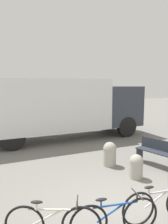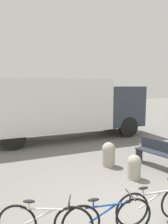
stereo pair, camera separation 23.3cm
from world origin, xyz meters
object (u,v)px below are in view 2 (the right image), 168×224
at_px(bicycle_near, 45,223).
at_px(bollard_far_bench, 109,153).
at_px(bicycle_far, 155,205).
at_px(bicycle_middle, 108,219).
at_px(bollard_near_bench, 134,166).
at_px(delivery_truck, 64,105).
at_px(park_bench, 156,152).

relative_size(bicycle_near, bollard_far_bench, 1.91).
height_order(bicycle_far, bollard_far_bench, bollard_far_bench).
relative_size(bicycle_middle, bollard_near_bench, 2.34).
bearing_deg(bicycle_near, delivery_truck, 95.26).
height_order(delivery_truck, park_bench, delivery_truck).
bearing_deg(bicycle_near, park_bench, 51.78).
xyz_separation_m(bicycle_near, bollard_near_bench, (3.02, 1.69, 0.00)).
height_order(delivery_truck, bollard_near_bench, delivery_truck).
height_order(bicycle_near, bicycle_middle, same).
bearing_deg(bicycle_middle, park_bench, 47.11).
bearing_deg(bicycle_middle, bicycle_far, 11.24).
bearing_deg(bollard_far_bench, bicycle_middle, -117.94).
distance_m(bicycle_middle, bicycle_far, 1.10).
xyz_separation_m(delivery_truck, bollard_near_bench, (0.61, -5.45, -1.34)).
xyz_separation_m(park_bench, bollard_near_bench, (-1.26, -0.57, -0.12)).
bearing_deg(delivery_truck, park_bench, -70.67).
bearing_deg(bicycle_middle, bollard_far_bench, 70.44).
bearing_deg(bicycle_middle, delivery_truck, 88.33).
bearing_deg(park_bench, bicycle_near, 101.98).
bearing_deg(bicycle_middle, bicycle_near, 173.46).
xyz_separation_m(bicycle_middle, bicycle_far, (1.10, 0.05, 0.00)).
height_order(bicycle_near, bollard_far_bench, bollard_far_bench).
bearing_deg(park_bench, bollard_far_bench, 51.20).
bearing_deg(park_bench, delivery_truck, 5.12).
relative_size(bicycle_near, bicycle_far, 0.93).
height_order(park_bench, bicycle_middle, park_bench).
bearing_deg(delivery_truck, bollard_near_bench, -85.31).
distance_m(park_bench, bollard_far_bench, 1.63).
relative_size(bollard_near_bench, bollard_far_bench, 0.88).
xyz_separation_m(bicycle_middle, bollard_far_bench, (1.69, 3.19, 0.06)).
bearing_deg(bollard_near_bench, bicycle_far, -113.11).
height_order(bicycle_near, bollard_near_bench, bicycle_near).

